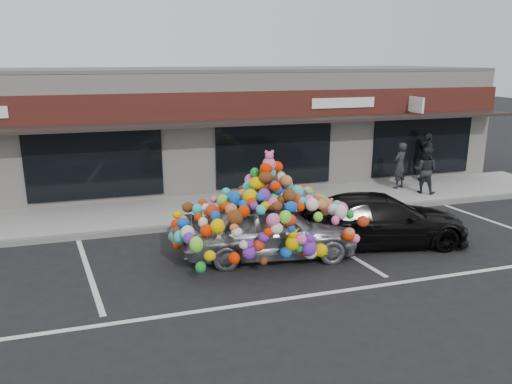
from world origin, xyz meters
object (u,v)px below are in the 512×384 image
object	(u,v)px
black_sedan	(381,219)
pedestrian_a	(400,165)
pedestrian_c	(426,157)
pedestrian_b	(425,170)
toy_car	(270,221)

from	to	relation	value
black_sedan	pedestrian_a	bearing A→B (deg)	-26.56
pedestrian_a	pedestrian_c	world-z (taller)	pedestrian_c
black_sedan	pedestrian_b	world-z (taller)	pedestrian_b
black_sedan	pedestrian_c	distance (m)	7.00
toy_car	black_sedan	xyz separation A→B (m)	(3.02, -0.02, -0.23)
black_sedan	pedestrian_c	bearing A→B (deg)	-33.57
black_sedan	pedestrian_a	distance (m)	5.49
pedestrian_b	pedestrian_c	bearing A→B (deg)	-80.93
toy_car	pedestrian_a	world-z (taller)	toy_car
toy_car	pedestrian_b	distance (m)	7.66
pedestrian_c	toy_car	bearing A→B (deg)	-36.70
pedestrian_a	toy_car	bearing A→B (deg)	8.32
black_sedan	pedestrian_a	size ratio (longest dim) A/B	2.70
toy_car	pedestrian_b	world-z (taller)	toy_car
pedestrian_b	pedestrian_c	size ratio (longest dim) A/B	0.87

